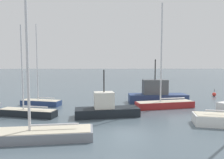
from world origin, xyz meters
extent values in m
plane|color=#4C5B66|center=(0.00, 0.00, 0.00)|extent=(600.00, 600.00, 0.00)
cube|color=black|center=(-8.65, 5.88, 0.33)|extent=(5.95, 2.86, 0.66)
cube|color=beige|center=(-8.65, 5.88, 0.68)|extent=(5.70, 2.70, 0.04)
cylinder|color=silver|center=(-9.09, 6.01, 4.80)|extent=(0.14, 0.14, 8.27)
cylinder|color=silver|center=(-7.84, 5.64, 1.01)|extent=(2.55, 0.84, 0.11)
cube|color=gray|center=(-5.73, -0.28, 0.32)|extent=(7.33, 2.25, 0.64)
cube|color=beige|center=(-5.73, -0.28, 0.66)|extent=(7.03, 2.08, 0.04)
cylinder|color=silver|center=(-6.31, -0.30, 5.95)|extent=(0.17, 0.17, 10.63)
cylinder|color=silver|center=(-4.68, -0.23, 0.99)|extent=(3.27, 0.28, 0.14)
cube|color=maroon|center=(6.17, 8.51, 0.38)|extent=(7.12, 2.54, 0.75)
cube|color=beige|center=(6.17, 8.51, 0.77)|extent=(6.83, 2.38, 0.04)
cylinder|color=silver|center=(5.62, 8.43, 6.43)|extent=(0.17, 0.17, 11.36)
cylinder|color=silver|center=(7.17, 8.65, 1.10)|extent=(3.12, 0.57, 0.13)
cube|color=navy|center=(-8.87, 11.08, 0.32)|extent=(5.23, 2.84, 0.64)
cube|color=beige|center=(-8.87, 11.08, 0.66)|extent=(5.00, 2.67, 0.04)
cylinder|color=silver|center=(-9.25, 11.20, 5.37)|extent=(0.12, 0.12, 9.45)
cylinder|color=silver|center=(-8.17, 10.87, 0.99)|extent=(2.19, 0.76, 0.10)
cube|color=navy|center=(6.35, 11.79, 0.58)|extent=(7.85, 2.66, 1.16)
cube|color=#4C5156|center=(5.96, 11.81, 2.13)|extent=(3.30, 1.89, 1.96)
cylinder|color=#262626|center=(5.96, 11.81, 4.47)|extent=(0.15, 0.15, 2.71)
cube|color=black|center=(-0.82, 5.28, 0.42)|extent=(6.40, 2.49, 0.84)
cube|color=silver|center=(-1.14, 5.26, 1.63)|extent=(2.01, 1.62, 1.58)
cylinder|color=#262626|center=(-1.14, 5.26, 3.51)|extent=(0.13, 0.13, 2.19)
sphere|color=red|center=(17.30, 16.33, 0.30)|extent=(0.61, 0.61, 0.61)
cylinder|color=black|center=(17.30, 16.33, 0.91)|extent=(0.06, 0.06, 0.61)
camera|label=1|loc=(-1.75, -13.15, 5.00)|focal=30.49mm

